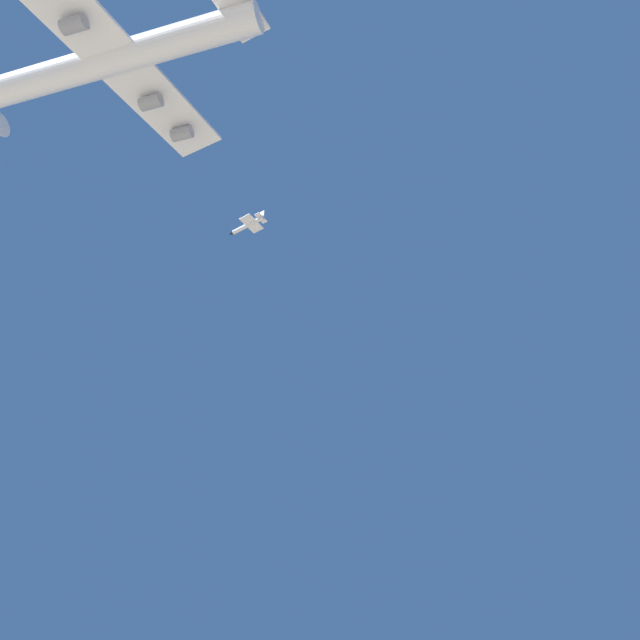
# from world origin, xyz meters

# --- Properties ---
(carrier_jet) EXTENTS (68.34, 55.82, 22.07)m
(carrier_jet) POSITION_xyz_m (22.58, 73.95, 119.37)
(carrier_jet) COLOR white
(chase_jet_lead) EXTENTS (14.78, 9.80, 4.00)m
(chase_jet_lead) POSITION_xyz_m (76.40, 20.83, 145.60)
(chase_jet_lead) COLOR silver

